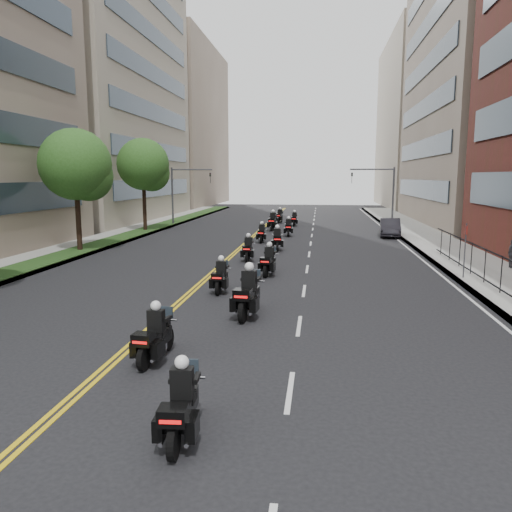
{
  "coord_description": "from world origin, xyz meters",
  "views": [
    {
      "loc": [
        3.78,
        -5.51,
        4.75
      ],
      "look_at": [
        1.15,
        15.11,
        1.42
      ],
      "focal_mm": 35.0,
      "sensor_mm": 36.0,
      "label": 1
    }
  ],
  "objects_px": {
    "motorcycle_5": "(269,262)",
    "motorcycle_10": "(273,222)",
    "motorcycle_1": "(181,407)",
    "pedestrian_c": "(512,254)",
    "motorcycle_4": "(221,278)",
    "motorcycle_8": "(262,234)",
    "motorcycle_6": "(248,250)",
    "motorcycle_9": "(288,228)",
    "motorcycle_2": "(155,338)",
    "motorcycle_11": "(294,220)",
    "parked_sedan": "(390,227)",
    "motorcycle_3": "(248,295)",
    "motorcycle_12": "(280,217)",
    "motorcycle_7": "(277,240)"
  },
  "relations": [
    {
      "from": "motorcycle_2",
      "to": "motorcycle_10",
      "type": "distance_m",
      "value": 32.04
    },
    {
      "from": "motorcycle_8",
      "to": "pedestrian_c",
      "type": "relative_size",
      "value": 1.41
    },
    {
      "from": "motorcycle_11",
      "to": "parked_sedan",
      "type": "relative_size",
      "value": 0.48
    },
    {
      "from": "parked_sedan",
      "to": "motorcycle_4",
      "type": "bearing_deg",
      "value": -109.41
    },
    {
      "from": "motorcycle_1",
      "to": "motorcycle_9",
      "type": "height_order",
      "value": "motorcycle_9"
    },
    {
      "from": "motorcycle_11",
      "to": "motorcycle_5",
      "type": "bearing_deg",
      "value": -88.94
    },
    {
      "from": "motorcycle_11",
      "to": "parked_sedan",
      "type": "xyz_separation_m",
      "value": [
        8.01,
        -7.49,
        0.11
      ]
    },
    {
      "from": "motorcycle_8",
      "to": "motorcycle_10",
      "type": "bearing_deg",
      "value": 88.18
    },
    {
      "from": "motorcycle_8",
      "to": "motorcycle_6",
      "type": "bearing_deg",
      "value": -90.39
    },
    {
      "from": "motorcycle_1",
      "to": "motorcycle_9",
      "type": "xyz_separation_m",
      "value": [
        -0.04,
        31.73,
        0.01
      ]
    },
    {
      "from": "motorcycle_8",
      "to": "parked_sedan",
      "type": "xyz_separation_m",
      "value": [
        9.76,
        4.85,
        0.11
      ]
    },
    {
      "from": "motorcycle_2",
      "to": "parked_sedan",
      "type": "height_order",
      "value": "motorcycle_2"
    },
    {
      "from": "motorcycle_1",
      "to": "pedestrian_c",
      "type": "xyz_separation_m",
      "value": [
        12.14,
        18.11,
        0.27
      ]
    },
    {
      "from": "motorcycle_11",
      "to": "motorcycle_4",
      "type": "bearing_deg",
      "value": -92.2
    },
    {
      "from": "motorcycle_10",
      "to": "pedestrian_c",
      "type": "distance_m",
      "value": 22.42
    },
    {
      "from": "motorcycle_12",
      "to": "motorcycle_1",
      "type": "bearing_deg",
      "value": -81.98
    },
    {
      "from": "motorcycle_11",
      "to": "motorcycle_8",
      "type": "bearing_deg",
      "value": -97.02
    },
    {
      "from": "motorcycle_6",
      "to": "motorcycle_9",
      "type": "height_order",
      "value": "motorcycle_9"
    },
    {
      "from": "motorcycle_9",
      "to": "motorcycle_8",
      "type": "bearing_deg",
      "value": -115.13
    },
    {
      "from": "motorcycle_5",
      "to": "motorcycle_11",
      "type": "bearing_deg",
      "value": 96.56
    },
    {
      "from": "motorcycle_8",
      "to": "pedestrian_c",
      "type": "height_order",
      "value": "pedestrian_c"
    },
    {
      "from": "motorcycle_3",
      "to": "motorcycle_4",
      "type": "distance_m",
      "value": 3.86
    },
    {
      "from": "motorcycle_1",
      "to": "motorcycle_2",
      "type": "height_order",
      "value": "motorcycle_2"
    },
    {
      "from": "motorcycle_8",
      "to": "motorcycle_9",
      "type": "distance_m",
      "value": 4.45
    },
    {
      "from": "motorcycle_6",
      "to": "motorcycle_11",
      "type": "relative_size",
      "value": 1.01
    },
    {
      "from": "motorcycle_12",
      "to": "pedestrian_c",
      "type": "bearing_deg",
      "value": -55.34
    },
    {
      "from": "motorcycle_1",
      "to": "motorcycle_11",
      "type": "xyz_separation_m",
      "value": [
        0.02,
        39.95,
        -0.0
      ]
    },
    {
      "from": "motorcycle_1",
      "to": "motorcycle_4",
      "type": "height_order",
      "value": "motorcycle_1"
    },
    {
      "from": "motorcycle_7",
      "to": "motorcycle_1",
      "type": "bearing_deg",
      "value": -94.37
    },
    {
      "from": "motorcycle_3",
      "to": "motorcycle_9",
      "type": "xyz_separation_m",
      "value": [
        -0.09,
        23.56,
        -0.11
      ]
    },
    {
      "from": "motorcycle_8",
      "to": "motorcycle_11",
      "type": "relative_size",
      "value": 0.99
    },
    {
      "from": "motorcycle_5",
      "to": "motorcycle_11",
      "type": "xyz_separation_m",
      "value": [
        -0.0,
        24.51,
        -0.03
      ]
    },
    {
      "from": "motorcycle_3",
      "to": "motorcycle_9",
      "type": "height_order",
      "value": "motorcycle_3"
    },
    {
      "from": "motorcycle_1",
      "to": "motorcycle_3",
      "type": "bearing_deg",
      "value": 85.85
    },
    {
      "from": "motorcycle_7",
      "to": "motorcycle_4",
      "type": "bearing_deg",
      "value": -101.21
    },
    {
      "from": "motorcycle_5",
      "to": "parked_sedan",
      "type": "relative_size",
      "value": 0.5
    },
    {
      "from": "motorcycle_12",
      "to": "motorcycle_6",
      "type": "bearing_deg",
      "value": -83.96
    },
    {
      "from": "motorcycle_1",
      "to": "motorcycle_4",
      "type": "bearing_deg",
      "value": 94.03
    },
    {
      "from": "motorcycle_9",
      "to": "motorcycle_10",
      "type": "relative_size",
      "value": 0.86
    },
    {
      "from": "pedestrian_c",
      "to": "motorcycle_2",
      "type": "bearing_deg",
      "value": 135.34
    },
    {
      "from": "motorcycle_5",
      "to": "motorcycle_10",
      "type": "relative_size",
      "value": 0.88
    },
    {
      "from": "motorcycle_6",
      "to": "motorcycle_7",
      "type": "xyz_separation_m",
      "value": [
        1.3,
        4.27,
        0.04
      ]
    },
    {
      "from": "motorcycle_12",
      "to": "motorcycle_7",
      "type": "bearing_deg",
      "value": -80.07
    },
    {
      "from": "motorcycle_5",
      "to": "motorcycle_6",
      "type": "relative_size",
      "value": 1.03
    },
    {
      "from": "motorcycle_3",
      "to": "motorcycle_4",
      "type": "xyz_separation_m",
      "value": [
        -1.65,
        3.49,
        -0.13
      ]
    },
    {
      "from": "motorcycle_9",
      "to": "parked_sedan",
      "type": "xyz_separation_m",
      "value": [
        8.07,
        0.73,
        0.09
      ]
    },
    {
      "from": "motorcycle_2",
      "to": "motorcycle_8",
      "type": "xyz_separation_m",
      "value": [
        0.02,
        23.9,
        -0.02
      ]
    },
    {
      "from": "motorcycle_7",
      "to": "motorcycle_9",
      "type": "xyz_separation_m",
      "value": [
        0.23,
        7.93,
        -0.02
      ]
    },
    {
      "from": "motorcycle_3",
      "to": "motorcycle_8",
      "type": "bearing_deg",
      "value": 100.64
    },
    {
      "from": "motorcycle_1",
      "to": "motorcycle_3",
      "type": "distance_m",
      "value": 8.17
    }
  ]
}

